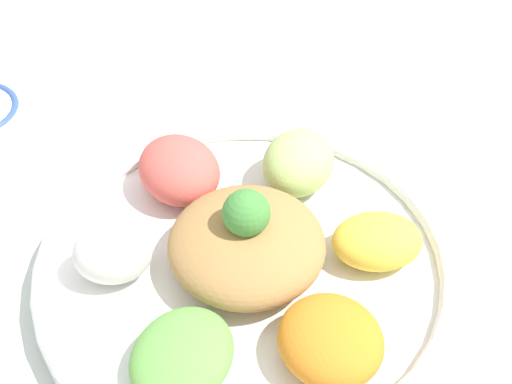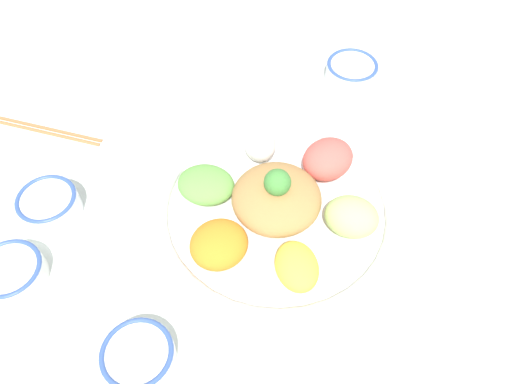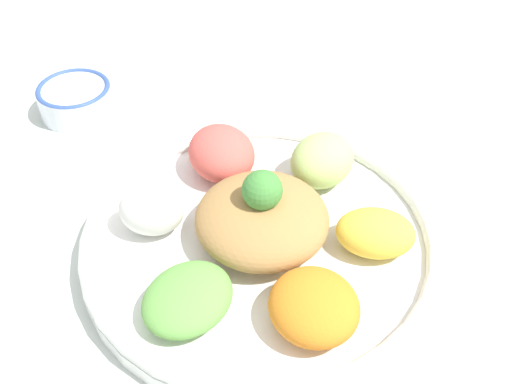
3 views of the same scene
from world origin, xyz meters
The scene contains 3 objects.
ground_plane centered at (0.00, 0.00, 0.00)m, with size 2.40×2.40×0.00m, color silver.
salad_platter centered at (0.03, -0.02, 0.03)m, with size 0.39×0.39×0.11m.
rice_bowl_plain centered at (-0.32, -0.13, 0.02)m, with size 0.10×0.10×0.04m.
Camera 3 is at (0.42, -0.22, 0.50)m, focal length 42.00 mm.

